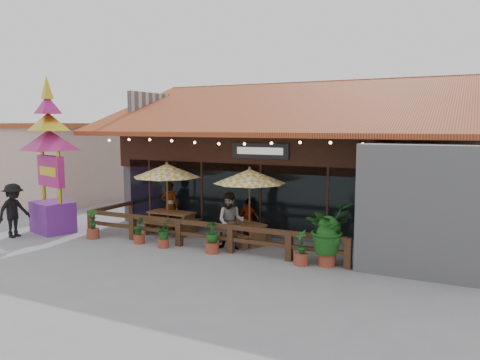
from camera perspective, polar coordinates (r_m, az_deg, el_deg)
The scene contains 19 objects.
ground at distance 15.57m, azimuth 1.40°, elevation -8.64°, with size 100.00×100.00×0.00m, color gray.
restaurant_building at distance 21.20m, azimuth 9.66°, elevation 1.42°, with size 15.50×14.73×6.09m.
patio_railing at distance 16.25m, azimuth -6.24°, elevation -5.79°, with size 10.00×2.60×0.92m.
neighbor_building at distance 29.06m, azimuth -20.94°, elevation 2.32°, with size 8.40×8.40×4.22m.
umbrella_left at distance 17.83m, azimuth -8.90°, elevation 1.11°, with size 3.40×3.40×2.76m.
umbrella_right at distance 16.11m, azimuth 1.19°, elevation 0.42°, with size 3.09×3.09×2.70m.
picnic_table_left at distance 18.10m, azimuth -8.33°, elevation -4.69°, with size 1.78×1.54×0.84m.
picnic_table_right at distance 16.40m, azimuth 0.62°, elevation -6.02°, with size 1.98×1.87×0.75m.
thai_sign_tower at distance 19.22m, azimuth -22.22°, elevation 4.05°, with size 2.97×2.97×6.43m.
tropical_plant at distance 13.96m, azimuth 10.63°, elevation -5.92°, with size 1.70×1.78×1.91m.
diner_a at distance 18.53m, azimuth -8.55°, elevation -3.18°, with size 0.70×0.46×1.93m, color #341A10.
diner_b at distance 15.56m, azimuth -1.13°, elevation -5.04°, with size 0.92×0.72×1.90m, color #341A10.
diner_c at distance 17.20m, azimuth 1.10°, elevation -4.66°, with size 0.86×0.36×1.46m, color #341A10.
pedestrian at distance 19.14m, azimuth -25.88°, elevation -3.36°, with size 1.29×0.74×2.00m, color black.
planter_a at distance 17.95m, azimuth -17.51°, elevation -5.37°, with size 0.45×0.45×1.10m.
planter_b at distance 16.81m, azimuth -12.21°, elevation -6.13°, with size 0.40×0.44×0.94m.
planter_c at distance 16.07m, azimuth -9.35°, elevation -6.32°, with size 0.74×0.74×0.93m.
planter_d at distance 15.21m, azimuth -3.40°, elevation -7.02°, with size 0.56×0.56×1.06m.
planter_e at distance 14.05m, azimuth 7.49°, elevation -8.51°, with size 0.45×0.43×1.06m.
Camera 1 is at (6.35, -13.61, 4.10)m, focal length 35.00 mm.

